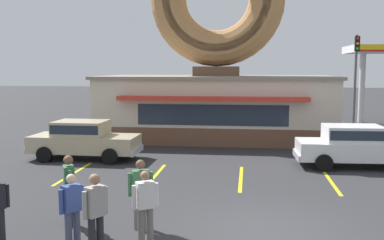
{
  "coord_description": "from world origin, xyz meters",
  "views": [
    {
      "loc": [
        -0.41,
        -10.19,
        3.78
      ],
      "look_at": [
        -2.33,
        5.0,
        2.0
      ],
      "focal_mm": 42.0,
      "sensor_mm": 36.0,
      "label": 1
    }
  ],
  "objects": [
    {
      "name": "pedestrian_beanie_man",
      "position": [
        -3.42,
        -1.81,
        0.94
      ],
      "size": [
        0.41,
        0.51,
        1.69
      ],
      "color": "#232328",
      "rests_on": "ground"
    },
    {
      "name": "pedestrian_leather_jacket_man",
      "position": [
        -2.58,
        -1.02,
        0.88
      ],
      "size": [
        0.52,
        0.41,
        1.6
      ],
      "color": "slate",
      "rests_on": "ground"
    },
    {
      "name": "parking_stripe_far_left",
      "position": [
        -6.64,
        5.0,
        0.0
      ],
      "size": [
        0.12,
        3.6,
        0.01
      ],
      "primitive_type": "cube",
      "color": "yellow",
      "rests_on": "ground"
    },
    {
      "name": "parking_stripe_mid_left",
      "position": [
        -0.64,
        5.0,
        0.0
      ],
      "size": [
        0.12,
        3.6,
        0.01
      ],
      "primitive_type": "cube",
      "color": "yellow",
      "rests_on": "ground"
    },
    {
      "name": "donut_shop_building",
      "position": [
        -2.13,
        13.94,
        3.74
      ],
      "size": [
        12.3,
        6.75,
        10.96
      ],
      "color": "brown",
      "rests_on": "ground"
    },
    {
      "name": "trash_bin",
      "position": [
        3.64,
        10.98,
        0.5
      ],
      "size": [
        0.57,
        0.57,
        0.97
      ],
      "color": "#232833",
      "rests_on": "ground"
    },
    {
      "name": "parking_stripe_left",
      "position": [
        -3.64,
        5.0,
        0.0
      ],
      "size": [
        0.12,
        3.6,
        0.01
      ],
      "primitive_type": "cube",
      "color": "yellow",
      "rests_on": "ground"
    },
    {
      "name": "parking_stripe_centre",
      "position": [
        2.36,
        5.0,
        0.0
      ],
      "size": [
        0.12,
        3.6,
        0.01
      ],
      "primitive_type": "cube",
      "color": "yellow",
      "rests_on": "ground"
    },
    {
      "name": "pedestrian_hooded_kid",
      "position": [
        -2.89,
        -0.2,
        0.92
      ],
      "size": [
        0.56,
        0.37,
        1.66
      ],
      "color": "slate",
      "rests_on": "ground"
    },
    {
      "name": "car_champagne",
      "position": [
        -7.2,
        7.53,
        0.87
      ],
      "size": [
        4.58,
        2.02,
        1.6
      ],
      "color": "#BCAD89",
      "rests_on": "ground"
    },
    {
      "name": "pedestrian_crossing_woman",
      "position": [
        -4.67,
        -0.12,
        0.95
      ],
      "size": [
        0.39,
        0.53,
        1.71
      ],
      "color": "#232328",
      "rests_on": "ground"
    },
    {
      "name": "traffic_light_pole",
      "position": [
        6.1,
        18.61,
        3.71
      ],
      "size": [
        0.28,
        0.47,
        5.8
      ],
      "color": "#595B60",
      "rests_on": "ground"
    },
    {
      "name": "ground_plane",
      "position": [
        0.0,
        0.0,
        0.0
      ],
      "size": [
        160.0,
        160.0,
        0.0
      ],
      "primitive_type": "plane",
      "color": "#2D2D30"
    },
    {
      "name": "car_white",
      "position": [
        3.64,
        7.36,
        0.87
      ],
      "size": [
        4.61,
        2.09,
        1.6
      ],
      "color": "silver",
      "rests_on": "ground"
    },
    {
      "name": "pedestrian_blue_sweater_man",
      "position": [
        -4.08,
        -1.39,
        0.86
      ],
      "size": [
        0.42,
        0.5,
        1.57
      ],
      "color": "#474C66",
      "rests_on": "ground"
    }
  ]
}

